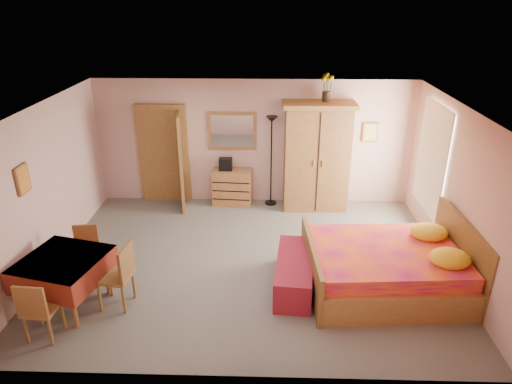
{
  "coord_description": "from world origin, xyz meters",
  "views": [
    {
      "loc": [
        0.31,
        -6.54,
        4.16
      ],
      "look_at": [
        0.1,
        0.3,
        1.15
      ],
      "focal_mm": 32.0,
      "sensor_mm": 36.0,
      "label": 1
    }
  ],
  "objects_px": {
    "floor_lamp": "(271,162)",
    "chair_east": "(115,276)",
    "bed": "(386,256)",
    "chair_north": "(86,253)",
    "wall_mirror": "(232,131)",
    "sunflower_vase": "(327,87)",
    "chair_west": "(16,277)",
    "stereo": "(226,164)",
    "dining_table": "(67,282)",
    "wardrobe": "(316,156)",
    "chest_of_drawers": "(232,187)",
    "chair_south": "(42,308)",
    "bench": "(294,273)"
  },
  "relations": [
    {
      "from": "chair_west",
      "to": "chair_east",
      "type": "xyz_separation_m",
      "value": [
        1.44,
        -0.01,
        0.06
      ]
    },
    {
      "from": "wardrobe",
      "to": "chair_south",
      "type": "height_order",
      "value": "wardrobe"
    },
    {
      "from": "stereo",
      "to": "dining_table",
      "type": "bearing_deg",
      "value": -118.88
    },
    {
      "from": "wall_mirror",
      "to": "chair_west",
      "type": "xyz_separation_m",
      "value": [
        -2.83,
        -3.67,
        -1.12
      ]
    },
    {
      "from": "floor_lamp",
      "to": "bed",
      "type": "distance_m",
      "value": 3.45
    },
    {
      "from": "chest_of_drawers",
      "to": "bench",
      "type": "bearing_deg",
      "value": -64.52
    },
    {
      "from": "chair_south",
      "to": "chair_east",
      "type": "relative_size",
      "value": 0.92
    },
    {
      "from": "wardrobe",
      "to": "chair_east",
      "type": "distance_m",
      "value": 4.66
    },
    {
      "from": "bed",
      "to": "bench",
      "type": "distance_m",
      "value": 1.4
    },
    {
      "from": "wall_mirror",
      "to": "chest_of_drawers",
      "type": "bearing_deg",
      "value": -90.58
    },
    {
      "from": "stereo",
      "to": "chair_east",
      "type": "distance_m",
      "value": 3.74
    },
    {
      "from": "wall_mirror",
      "to": "chair_north",
      "type": "relative_size",
      "value": 1.22
    },
    {
      "from": "wall_mirror",
      "to": "floor_lamp",
      "type": "xyz_separation_m",
      "value": [
        0.81,
        -0.18,
        -0.6
      ]
    },
    {
      "from": "wall_mirror",
      "to": "stereo",
      "type": "bearing_deg",
      "value": -126.55
    },
    {
      "from": "chair_north",
      "to": "chair_east",
      "type": "xyz_separation_m",
      "value": [
        0.69,
        -0.71,
        0.07
      ]
    },
    {
      "from": "chair_north",
      "to": "chest_of_drawers",
      "type": "bearing_deg",
      "value": -136.28
    },
    {
      "from": "chair_north",
      "to": "wall_mirror",
      "type": "bearing_deg",
      "value": -134.28
    },
    {
      "from": "chest_of_drawers",
      "to": "bed",
      "type": "relative_size",
      "value": 0.34
    },
    {
      "from": "wall_mirror",
      "to": "bed",
      "type": "height_order",
      "value": "wall_mirror"
    },
    {
      "from": "bed",
      "to": "chair_north",
      "type": "bearing_deg",
      "value": 174.22
    },
    {
      "from": "wall_mirror",
      "to": "dining_table",
      "type": "distance_m",
      "value": 4.42
    },
    {
      "from": "chair_north",
      "to": "dining_table",
      "type": "bearing_deg",
      "value": 81.02
    },
    {
      "from": "chair_north",
      "to": "chair_west",
      "type": "xyz_separation_m",
      "value": [
        -0.75,
        -0.7,
        0.02
      ]
    },
    {
      "from": "wardrobe",
      "to": "chair_north",
      "type": "xyz_separation_m",
      "value": [
        -3.81,
        -2.69,
        -0.7
      ]
    },
    {
      "from": "stereo",
      "to": "chest_of_drawers",
      "type": "bearing_deg",
      "value": -11.79
    },
    {
      "from": "chest_of_drawers",
      "to": "chair_east",
      "type": "xyz_separation_m",
      "value": [
        -1.4,
        -3.47,
        0.1
      ]
    },
    {
      "from": "bench",
      "to": "chair_north",
      "type": "relative_size",
      "value": 1.75
    },
    {
      "from": "chair_south",
      "to": "dining_table",
      "type": "bearing_deg",
      "value": 89.62
    },
    {
      "from": "floor_lamp",
      "to": "dining_table",
      "type": "distance_m",
      "value": 4.61
    },
    {
      "from": "sunflower_vase",
      "to": "bed",
      "type": "distance_m",
      "value": 3.58
    },
    {
      "from": "chest_of_drawers",
      "to": "wall_mirror",
      "type": "height_order",
      "value": "wall_mirror"
    },
    {
      "from": "wardrobe",
      "to": "chair_west",
      "type": "bearing_deg",
      "value": -144.76
    },
    {
      "from": "wardrobe",
      "to": "chair_east",
      "type": "bearing_deg",
      "value": -133.9
    },
    {
      "from": "chest_of_drawers",
      "to": "chair_north",
      "type": "distance_m",
      "value": 3.46
    },
    {
      "from": "chair_south",
      "to": "wardrobe",
      "type": "bearing_deg",
      "value": 50.66
    },
    {
      "from": "sunflower_vase",
      "to": "chair_east",
      "type": "bearing_deg",
      "value": -133.13
    },
    {
      "from": "stereo",
      "to": "dining_table",
      "type": "relative_size",
      "value": 0.25
    },
    {
      "from": "chair_west",
      "to": "stereo",
      "type": "bearing_deg",
      "value": 158.44
    },
    {
      "from": "sunflower_vase",
      "to": "chair_south",
      "type": "bearing_deg",
      "value": -133.86
    },
    {
      "from": "wall_mirror",
      "to": "bed",
      "type": "relative_size",
      "value": 0.43
    },
    {
      "from": "bed",
      "to": "chair_west",
      "type": "relative_size",
      "value": 2.74
    },
    {
      "from": "chest_of_drawers",
      "to": "stereo",
      "type": "height_order",
      "value": "stereo"
    },
    {
      "from": "floor_lamp",
      "to": "wall_mirror",
      "type": "bearing_deg",
      "value": 167.74
    },
    {
      "from": "bed",
      "to": "chair_north",
      "type": "relative_size",
      "value": 2.86
    },
    {
      "from": "bench",
      "to": "sunflower_vase",
      "type": "bearing_deg",
      "value": 76.98
    },
    {
      "from": "wall_mirror",
      "to": "chair_west",
      "type": "relative_size",
      "value": 1.17
    },
    {
      "from": "chair_north",
      "to": "bench",
      "type": "bearing_deg",
      "value": 167.45
    },
    {
      "from": "sunflower_vase",
      "to": "bed",
      "type": "relative_size",
      "value": 0.23
    },
    {
      "from": "floor_lamp",
      "to": "chair_east",
      "type": "distance_m",
      "value": 4.17
    },
    {
      "from": "wardrobe",
      "to": "chair_west",
      "type": "xyz_separation_m",
      "value": [
        -4.56,
        -3.39,
        -0.68
      ]
    }
  ]
}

